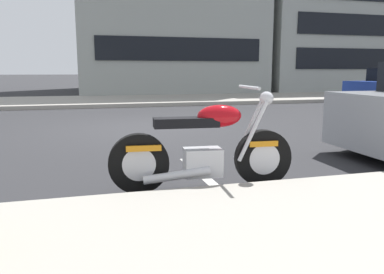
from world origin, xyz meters
The scene contains 6 objects.
ground_plane centered at (0.00, 0.00, 0.00)m, with size 260.00×260.00×0.00m, color #28282B.
sidewalk_far_curb centered at (12.00, 7.46, 0.07)m, with size 120.00×5.00×0.14m, color gray.
parking_stall_stripe centered at (0.00, -4.36, 0.00)m, with size 0.12×2.20×0.01m, color silver.
parked_motorcycle centered at (-0.14, -4.72, 0.43)m, with size 2.00×0.62×1.11m.
townhouse_behind_pole centered at (3.19, 15.70, 5.19)m, with size 9.58×11.96×10.39m.
townhouse_near_left centered at (14.07, 15.53, 4.34)m, with size 11.24×11.63×8.67m.
Camera 1 is at (-1.35, -8.60, 1.27)m, focal length 36.24 mm.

